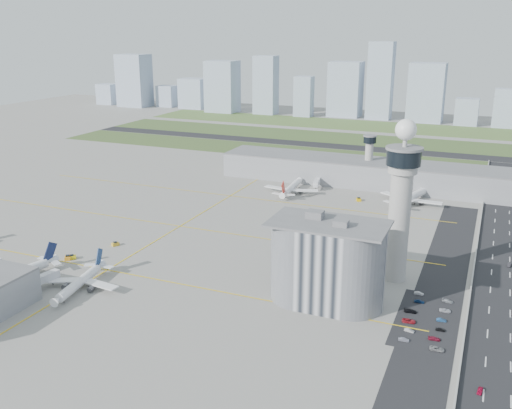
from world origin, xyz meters
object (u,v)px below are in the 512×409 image
at_px(airplane_near_b, 11,269).
at_px(car_lot_0, 404,339).
at_px(car_lot_10, 445,310).
at_px(car_hw_1, 509,265).
at_px(car_lot_4, 419,301).
at_px(jet_bridge_far_0, 318,182).
at_px(tug_3, 115,244).
at_px(airplane_far_b, 412,192).
at_px(airplane_near_c, 79,277).
at_px(car_lot_3, 410,311).
at_px(control_tower, 401,195).
at_px(tug_4, 359,199).
at_px(car_hw_4, 497,184).
at_px(admin_building, 327,263).
at_px(car_lot_8, 440,330).
at_px(jet_bridge_near_2, 27,288).
at_px(car_lot_9, 441,320).
at_px(car_lot_1, 409,330).
at_px(car_hw_0, 480,391).
at_px(car_lot_7, 434,339).
at_px(car_lot_2, 409,321).
at_px(secondary_tower, 369,155).
at_px(car_lot_5, 419,293).
at_px(car_lot_11, 448,301).
at_px(tug_5, 404,221).
at_px(airplane_far_a, 292,184).
at_px(jet_bridge_far_1, 397,190).
at_px(tug_1, 68,257).
at_px(car_lot_6, 437,349).
at_px(tug_2, 72,257).

height_order(airplane_near_b, car_lot_0, airplane_near_b).
relative_size(car_lot_10, car_hw_1, 1.01).
bearing_deg(car_lot_4, jet_bridge_far_0, 27.14).
bearing_deg(tug_3, airplane_far_b, -102.89).
height_order(airplane_near_b, airplane_near_c, airplane_near_b).
bearing_deg(car_lot_3, car_lot_0, 177.68).
distance_m(control_tower, car_lot_0, 59.54).
xyz_separation_m(tug_4, car_hw_4, (74.35, 69.81, -0.49)).
xyz_separation_m(admin_building, car_lot_8, (41.45, -6.06, -14.76)).
relative_size(jet_bridge_near_2, car_lot_9, 4.23).
distance_m(car_lot_8, car_hw_4, 208.20).
xyz_separation_m(car_lot_1, car_hw_0, (23.10, -26.08, 0.04)).
xyz_separation_m(airplane_far_b, car_lot_7, (29.70, -152.97, -5.67)).
distance_m(airplane_far_b, car_lot_2, 145.92).
bearing_deg(secondary_tower, car_hw_0, -69.75).
height_order(airplane_near_b, car_hw_0, airplane_near_b).
height_order(car_hw_0, car_hw_4, car_hw_0).
bearing_deg(car_lot_5, car_lot_1, -176.05).
bearing_deg(car_lot_11, jet_bridge_near_2, 118.37).
bearing_deg(car_lot_2, car_lot_9, -68.86).
relative_size(airplane_near_c, car_lot_9, 11.30).
bearing_deg(airplane_near_b, tug_4, 162.83).
relative_size(tug_5, car_lot_10, 0.80).
xyz_separation_m(car_lot_2, car_hw_4, (25.19, 205.98, -0.10)).
xyz_separation_m(airplane_near_c, airplane_far_a, (29.70, 160.71, 0.39)).
bearing_deg(tug_4, tug_5, -64.70).
distance_m(secondary_tower, car_lot_9, 183.33).
xyz_separation_m(airplane_far_b, car_lot_9, (30.54, -139.21, -5.69)).
bearing_deg(airplane_far_b, car_lot_4, -152.99).
relative_size(airplane_far_b, tug_3, 13.71).
height_order(airplane_far_b, car_lot_3, airplane_far_b).
distance_m(airplane_far_a, jet_bridge_far_1, 64.08).
distance_m(secondary_tower, jet_bridge_far_0, 36.91).
height_order(tug_1, car_lot_6, tug_1).
relative_size(airplane_near_b, jet_bridge_far_1, 2.90).
relative_size(secondary_tower, airplane_near_b, 0.79).
bearing_deg(car_lot_1, jet_bridge_near_2, 111.18).
bearing_deg(car_lot_3, car_hw_0, -153.19).
relative_size(admin_building, jet_bridge_far_0, 3.00).
height_order(jet_bridge_near_2, car_lot_11, jet_bridge_near_2).
xyz_separation_m(admin_building, car_lot_4, (32.16, 12.24, -14.68)).
bearing_deg(tug_1, car_lot_10, 151.28).
xyz_separation_m(tug_5, car_hw_4, (43.93, 98.91, -0.38)).
distance_m(tug_2, car_lot_8, 155.15).
height_order(airplane_near_b, car_lot_6, airplane_near_b).
height_order(car_lot_1, car_lot_3, car_lot_3).
xyz_separation_m(airplane_far_b, car_lot_11, (31.22, -123.44, -5.66)).
xyz_separation_m(control_tower, tug_2, (-133.70, -34.10, -34.04)).
bearing_deg(car_lot_0, car_hw_4, -13.17).
height_order(secondary_tower, car_lot_6, secondary_tower).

